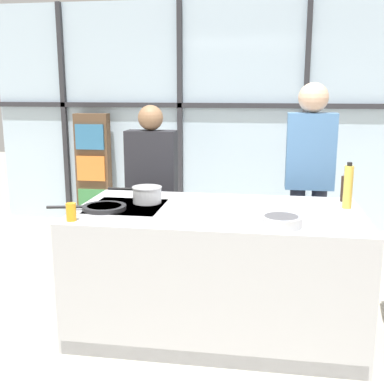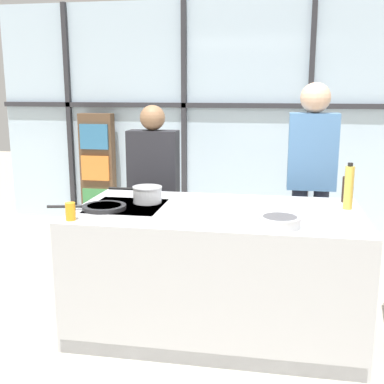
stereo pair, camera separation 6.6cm
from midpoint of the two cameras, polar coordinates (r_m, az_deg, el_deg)
name	(u,v)px [view 2 (the right image)]	position (r m, az deg, el deg)	size (l,w,h in m)	color
ground_plane	(216,327)	(3.75, 3.40, -15.69)	(18.00, 18.00, 0.00)	#BCB29E
back_window_wall	(245,117)	(6.06, 6.67, 8.87)	(6.40, 0.10, 2.80)	silver
bookshelf	(98,169)	(6.36, -10.81, 2.68)	(0.44, 0.19, 1.44)	brown
demo_island	(217,270)	(3.56, 3.47, -9.23)	(2.02, 1.07, 0.91)	#B7BABF
spectator_far_left	(154,183)	(4.41, -4.14, 1.07)	(0.45, 0.23, 1.61)	#47382D
spectator_center_left	(312,172)	(4.26, 14.42, 2.33)	(0.41, 0.25, 1.80)	#232838
frying_pan	(103,207)	(3.48, -9.97, -1.75)	(0.55, 0.31, 0.03)	#232326
saucepan	(147,194)	(3.62, -4.83, -0.24)	(0.41, 0.22, 0.12)	silver
white_plate	(290,215)	(3.33, 12.11, -2.64)	(0.24, 0.24, 0.01)	white
mixing_bowl	(280,221)	(3.05, 10.97, -3.43)	(0.26, 0.26, 0.07)	silver
oil_bottle	(349,187)	(3.59, 18.59, 0.54)	(0.07, 0.07, 0.33)	#E0CC4C
pepper_grinder	(346,189)	(3.81, 18.23, 0.39)	(0.06, 0.06, 0.23)	#332319
juice_glass_near	(70,211)	(3.23, -13.64, -2.25)	(0.07, 0.07, 0.12)	orange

